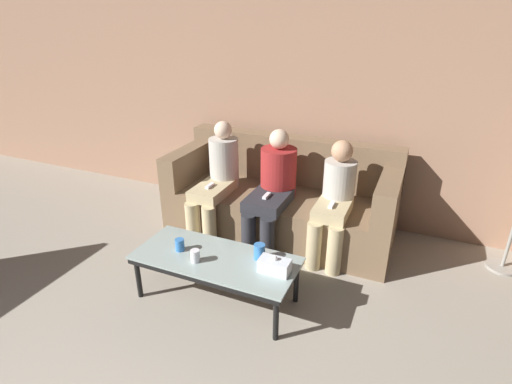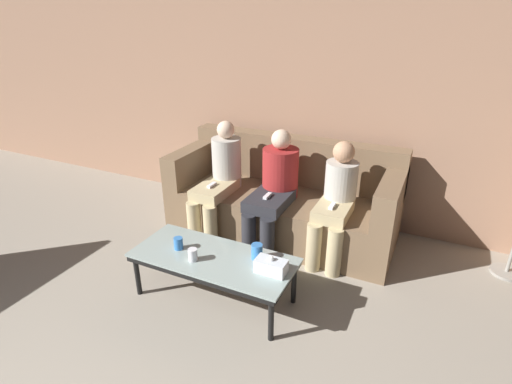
{
  "view_description": "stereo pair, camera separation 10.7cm",
  "coord_description": "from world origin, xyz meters",
  "px_view_note": "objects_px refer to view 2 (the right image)",
  "views": [
    {
      "loc": [
        1.2,
        0.03,
        2.04
      ],
      "look_at": [
        0.0,
        2.8,
        0.69
      ],
      "focal_mm": 28.0,
      "sensor_mm": 36.0,
      "label": 1
    },
    {
      "loc": [
        1.3,
        0.08,
        2.04
      ],
      "look_at": [
        0.0,
        2.8,
        0.69
      ],
      "focal_mm": 28.0,
      "sensor_mm": 36.0,
      "label": 2
    }
  ],
  "objects_px": {
    "tissue_box": "(271,266)",
    "cup_near_right": "(257,252)",
    "cup_near_left": "(178,243)",
    "seated_person_mid_right": "(336,200)",
    "cup_far_center": "(193,255)",
    "seated_person_left_end": "(220,177)",
    "coffee_table": "(214,261)",
    "seated_person_mid_left": "(275,186)",
    "couch": "(284,200)"
  },
  "relations": [
    {
      "from": "seated_person_left_end",
      "to": "seated_person_mid_left",
      "type": "height_order",
      "value": "seated_person_left_end"
    },
    {
      "from": "cup_far_center",
      "to": "tissue_box",
      "type": "height_order",
      "value": "tissue_box"
    },
    {
      "from": "cup_near_left",
      "to": "tissue_box",
      "type": "bearing_deg",
      "value": 1.88
    },
    {
      "from": "cup_far_center",
      "to": "cup_near_left",
      "type": "bearing_deg",
      "value": 155.88
    },
    {
      "from": "cup_far_center",
      "to": "seated_person_mid_left",
      "type": "bearing_deg",
      "value": 80.44
    },
    {
      "from": "coffee_table",
      "to": "cup_near_left",
      "type": "xyz_separation_m",
      "value": [
        -0.3,
        -0.02,
        0.09
      ]
    },
    {
      "from": "tissue_box",
      "to": "seated_person_mid_left",
      "type": "height_order",
      "value": "seated_person_mid_left"
    },
    {
      "from": "couch",
      "to": "coffee_table",
      "type": "xyz_separation_m",
      "value": [
        -0.08,
        -1.22,
        0.0
      ]
    },
    {
      "from": "coffee_table",
      "to": "cup_near_left",
      "type": "bearing_deg",
      "value": -175.58
    },
    {
      "from": "cup_near_left",
      "to": "seated_person_mid_left",
      "type": "relative_size",
      "value": 0.09
    },
    {
      "from": "coffee_table",
      "to": "tissue_box",
      "type": "bearing_deg",
      "value": 0.28
    },
    {
      "from": "coffee_table",
      "to": "cup_far_center",
      "type": "distance_m",
      "value": 0.17
    },
    {
      "from": "couch",
      "to": "seated_person_left_end",
      "type": "xyz_separation_m",
      "value": [
        -0.58,
        -0.26,
        0.24
      ]
    },
    {
      "from": "cup_near_left",
      "to": "seated_person_mid_right",
      "type": "xyz_separation_m",
      "value": [
        0.95,
        1.01,
        0.13
      ]
    },
    {
      "from": "coffee_table",
      "to": "cup_near_right",
      "type": "height_order",
      "value": "cup_near_right"
    },
    {
      "from": "cup_near_left",
      "to": "cup_near_right",
      "type": "distance_m",
      "value": 0.62
    },
    {
      "from": "cup_near_left",
      "to": "cup_near_right",
      "type": "bearing_deg",
      "value": 12.91
    },
    {
      "from": "cup_near_right",
      "to": "seated_person_mid_left",
      "type": "xyz_separation_m",
      "value": [
        -0.23,
        0.87,
        0.15
      ]
    },
    {
      "from": "tissue_box",
      "to": "seated_person_mid_left",
      "type": "relative_size",
      "value": 0.2
    },
    {
      "from": "cup_far_center",
      "to": "seated_person_left_end",
      "type": "bearing_deg",
      "value": 110.14
    },
    {
      "from": "coffee_table",
      "to": "seated_person_left_end",
      "type": "xyz_separation_m",
      "value": [
        -0.5,
        0.97,
        0.24
      ]
    },
    {
      "from": "couch",
      "to": "tissue_box",
      "type": "bearing_deg",
      "value": -72.16
    },
    {
      "from": "cup_near_right",
      "to": "seated_person_mid_right",
      "type": "xyz_separation_m",
      "value": [
        0.35,
        0.87,
        0.12
      ]
    },
    {
      "from": "cup_near_left",
      "to": "cup_near_right",
      "type": "height_order",
      "value": "cup_near_right"
    },
    {
      "from": "tissue_box",
      "to": "cup_near_right",
      "type": "bearing_deg",
      "value": 145.22
    },
    {
      "from": "cup_near_left",
      "to": "seated_person_left_end",
      "type": "xyz_separation_m",
      "value": [
        -0.21,
        0.99,
        0.15
      ]
    },
    {
      "from": "coffee_table",
      "to": "seated_person_left_end",
      "type": "height_order",
      "value": "seated_person_left_end"
    },
    {
      "from": "cup_near_right",
      "to": "cup_far_center",
      "type": "height_order",
      "value": "cup_near_right"
    },
    {
      "from": "cup_near_right",
      "to": "cup_far_center",
      "type": "xyz_separation_m",
      "value": [
        -0.41,
        -0.22,
        -0.01
      ]
    },
    {
      "from": "seated_person_left_end",
      "to": "seated_person_mid_left",
      "type": "xyz_separation_m",
      "value": [
        0.58,
        0.02,
        0.01
      ]
    },
    {
      "from": "couch",
      "to": "seated_person_mid_left",
      "type": "relative_size",
      "value": 2.01
    },
    {
      "from": "couch",
      "to": "seated_person_mid_left",
      "type": "bearing_deg",
      "value": -90.0
    },
    {
      "from": "coffee_table",
      "to": "tissue_box",
      "type": "height_order",
      "value": "tissue_box"
    },
    {
      "from": "tissue_box",
      "to": "seated_person_mid_right",
      "type": "distance_m",
      "value": 1.01
    },
    {
      "from": "cup_far_center",
      "to": "seated_person_left_end",
      "type": "distance_m",
      "value": 1.15
    },
    {
      "from": "cup_far_center",
      "to": "cup_near_right",
      "type": "bearing_deg",
      "value": 28.23
    },
    {
      "from": "seated_person_mid_right",
      "to": "cup_far_center",
      "type": "bearing_deg",
      "value": -124.89
    },
    {
      "from": "seated_person_left_end",
      "to": "seated_person_mid_right",
      "type": "xyz_separation_m",
      "value": [
        1.16,
        0.02,
        -0.02
      ]
    },
    {
      "from": "couch",
      "to": "cup_near_right",
      "type": "xyz_separation_m",
      "value": [
        0.23,
        -1.11,
        0.1
      ]
    },
    {
      "from": "seated_person_left_end",
      "to": "cup_near_right",
      "type": "bearing_deg",
      "value": -46.49
    },
    {
      "from": "couch",
      "to": "cup_near_right",
      "type": "height_order",
      "value": "couch"
    },
    {
      "from": "couch",
      "to": "seated_person_left_end",
      "type": "bearing_deg",
      "value": -156.03
    },
    {
      "from": "seated_person_mid_right",
      "to": "cup_near_right",
      "type": "bearing_deg",
      "value": -111.77
    },
    {
      "from": "couch",
      "to": "coffee_table",
      "type": "height_order",
      "value": "couch"
    },
    {
      "from": "coffee_table",
      "to": "seated_person_mid_right",
      "type": "xyz_separation_m",
      "value": [
        0.65,
        0.98,
        0.22
      ]
    },
    {
      "from": "cup_near_right",
      "to": "cup_far_center",
      "type": "bearing_deg",
      "value": -151.77
    },
    {
      "from": "cup_near_right",
      "to": "seated_person_left_end",
      "type": "height_order",
      "value": "seated_person_left_end"
    },
    {
      "from": "coffee_table",
      "to": "tissue_box",
      "type": "relative_size",
      "value": 5.63
    },
    {
      "from": "seated_person_mid_left",
      "to": "couch",
      "type": "bearing_deg",
      "value": 90.0
    },
    {
      "from": "couch",
      "to": "coffee_table",
      "type": "relative_size",
      "value": 1.77
    }
  ]
}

